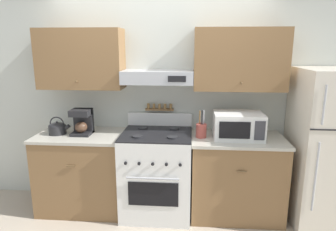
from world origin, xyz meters
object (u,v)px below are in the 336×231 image
(refrigerator, at_px, (332,148))
(microwave, at_px, (238,125))
(tea_kettle, at_px, (58,128))
(utensil_crock, at_px, (201,130))
(stove_range, at_px, (157,172))
(coffee_maker, at_px, (82,122))

(refrigerator, height_order, microwave, refrigerator)
(microwave, bearing_deg, refrigerator, -2.78)
(tea_kettle, relative_size, utensil_crock, 0.82)
(refrigerator, xyz_separation_m, microwave, (-0.99, 0.05, 0.22))
(microwave, xyz_separation_m, utensil_crock, (-0.40, -0.02, -0.06))
(tea_kettle, xyz_separation_m, microwave, (2.04, 0.02, 0.07))
(stove_range, relative_size, refrigerator, 0.66)
(coffee_maker, distance_m, utensil_crock, 1.35)
(stove_range, height_order, refrigerator, refrigerator)
(coffee_maker, bearing_deg, tea_kettle, -175.11)
(microwave, bearing_deg, tea_kettle, -179.50)
(refrigerator, distance_m, utensil_crock, 1.40)
(stove_range, xyz_separation_m, microwave, (0.90, 0.02, 0.58))
(utensil_crock, bearing_deg, tea_kettle, -180.00)
(tea_kettle, xyz_separation_m, utensil_crock, (1.64, 0.00, 0.01))
(stove_range, bearing_deg, tea_kettle, 179.76)
(tea_kettle, bearing_deg, stove_range, -0.24)
(refrigerator, distance_m, coffee_maker, 2.76)
(refrigerator, xyz_separation_m, tea_kettle, (-3.03, 0.03, 0.15))
(stove_range, height_order, tea_kettle, tea_kettle)
(stove_range, distance_m, refrigerator, 1.92)
(microwave, bearing_deg, utensil_crock, -177.45)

